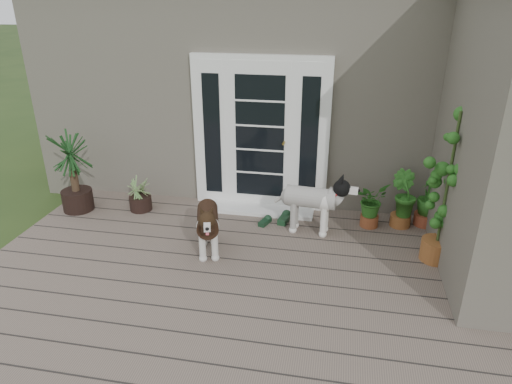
# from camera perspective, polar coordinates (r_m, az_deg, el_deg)

# --- Properties ---
(deck) EXTENTS (6.20, 4.60, 0.12)m
(deck) POSITION_cam_1_polar(r_m,az_deg,el_deg) (4.89, -1.85, -13.33)
(deck) COLOR #6B5B4C
(deck) RESTS_ON ground
(house_main) EXTENTS (7.40, 4.00, 3.10)m
(house_main) POSITION_cam_1_polar(r_m,az_deg,el_deg) (8.23, 4.58, 13.48)
(house_main) COLOR #665E54
(house_main) RESTS_ON ground
(door_unit) EXTENTS (1.90, 0.14, 2.15)m
(door_unit) POSITION_cam_1_polar(r_m,az_deg,el_deg) (6.36, 0.55, 7.20)
(door_unit) COLOR white
(door_unit) RESTS_ON deck
(door_step) EXTENTS (1.60, 0.40, 0.05)m
(door_step) POSITION_cam_1_polar(r_m,az_deg,el_deg) (6.56, 0.20, -2.12)
(door_step) COLOR white
(door_step) RESTS_ON deck
(brindle_dog) EXTENTS (0.55, 0.86, 0.67)m
(brindle_dog) POSITION_cam_1_polar(r_m,az_deg,el_deg) (5.42, -6.02, -4.50)
(brindle_dog) COLOR #341F12
(brindle_dog) RESTS_ON deck
(white_dog) EXTENTS (0.89, 0.45, 0.72)m
(white_dog) POSITION_cam_1_polar(r_m,az_deg,el_deg) (5.89, 6.81, -1.86)
(white_dog) COLOR silver
(white_dog) RESTS_ON deck
(spider_plant) EXTENTS (0.53, 0.53, 0.56)m
(spider_plant) POSITION_cam_1_polar(r_m,az_deg,el_deg) (6.69, -14.38, 0.02)
(spider_plant) COLOR #78945B
(spider_plant) RESTS_ON deck
(yucca) EXTENTS (0.92, 0.92, 1.18)m
(yucca) POSITION_cam_1_polar(r_m,az_deg,el_deg) (6.87, -21.96, 2.41)
(yucca) COLOR black
(yucca) RESTS_ON deck
(herb_a) EXTENTS (0.59, 0.59, 0.53)m
(herb_a) POSITION_cam_1_polar(r_m,az_deg,el_deg) (6.22, 14.14, -1.94)
(herb_a) COLOR #2A611B
(herb_a) RESTS_ON deck
(herb_b) EXTENTS (0.53, 0.53, 0.56)m
(herb_b) POSITION_cam_1_polar(r_m,az_deg,el_deg) (6.34, 17.81, -1.77)
(herb_b) COLOR #205C1A
(herb_b) RESTS_ON deck
(herb_c) EXTENTS (0.49, 0.49, 0.54)m
(herb_c) POSITION_cam_1_polar(r_m,az_deg,el_deg) (6.48, 20.65, -1.70)
(herb_c) COLOR #24661D
(herb_c) RESTS_ON deck
(sapling) EXTENTS (0.71, 0.71, 1.84)m
(sapling) POSITION_cam_1_polar(r_m,az_deg,el_deg) (5.42, 22.80, 0.48)
(sapling) COLOR #245C1A
(sapling) RESTS_ON deck
(clog_left) EXTENTS (0.22, 0.36, 0.10)m
(clog_left) POSITION_cam_1_polar(r_m,az_deg,el_deg) (6.25, 3.58, -3.27)
(clog_left) COLOR #16371E
(clog_left) RESTS_ON deck
(clog_right) EXTENTS (0.21, 0.29, 0.08)m
(clog_right) POSITION_cam_1_polar(r_m,az_deg,el_deg) (6.18, 1.13, -3.68)
(clog_right) COLOR black
(clog_right) RESTS_ON deck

